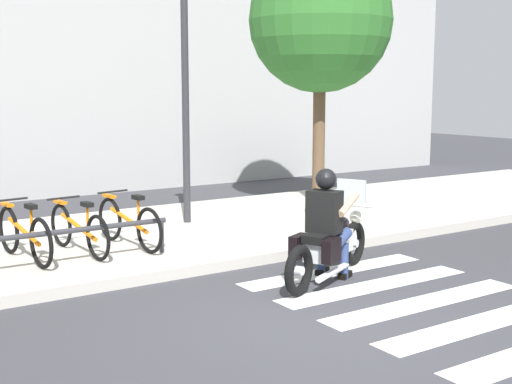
# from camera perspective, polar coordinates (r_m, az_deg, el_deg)

# --- Properties ---
(ground_plane) EXTENTS (48.00, 48.00, 0.00)m
(ground_plane) POSITION_cam_1_polar(r_m,az_deg,el_deg) (7.14, 6.45, -10.96)
(ground_plane) COLOR #38383D
(sidewalk) EXTENTS (24.00, 4.40, 0.15)m
(sidewalk) POSITION_cam_1_polar(r_m,az_deg,el_deg) (10.89, -9.17, -3.74)
(sidewalk) COLOR #B7B2A8
(sidewalk) RESTS_ON ground
(crosswalk_stripe_1) EXTENTS (2.80, 0.40, 0.01)m
(crosswalk_stripe_1) POSITION_cam_1_polar(r_m,az_deg,el_deg) (7.54, 18.44, -10.27)
(crosswalk_stripe_1) COLOR white
(crosswalk_stripe_1) RESTS_ON ground
(crosswalk_stripe_2) EXTENTS (2.80, 0.40, 0.01)m
(crosswalk_stripe_2) POSITION_cam_1_polar(r_m,az_deg,el_deg) (8.03, 13.90, -8.91)
(crosswalk_stripe_2) COLOR white
(crosswalk_stripe_2) RESTS_ON ground
(crosswalk_stripe_3) EXTENTS (2.80, 0.40, 0.01)m
(crosswalk_stripe_3) POSITION_cam_1_polar(r_m,az_deg,el_deg) (8.56, 9.94, -7.67)
(crosswalk_stripe_3) COLOR white
(crosswalk_stripe_3) RESTS_ON ground
(crosswalk_stripe_4) EXTENTS (2.80, 0.40, 0.01)m
(crosswalk_stripe_4) POSITION_cam_1_polar(r_m,az_deg,el_deg) (9.13, 6.47, -6.56)
(crosswalk_stripe_4) COLOR white
(crosswalk_stripe_4) RESTS_ON ground
(motorcycle) EXTENTS (2.07, 1.11, 1.20)m
(motorcycle) POSITION_cam_1_polar(r_m,az_deg,el_deg) (8.66, 6.16, -4.35)
(motorcycle) COLOR black
(motorcycle) RESTS_ON ground
(rider) EXTENTS (0.76, 0.70, 1.42)m
(rider) POSITION_cam_1_polar(r_m,az_deg,el_deg) (8.51, 5.95, -2.08)
(rider) COLOR black
(rider) RESTS_ON ground
(bicycle_2) EXTENTS (0.48, 1.70, 0.79)m
(bicycle_2) POSITION_cam_1_polar(r_m,az_deg,el_deg) (9.42, -18.79, -3.35)
(bicycle_2) COLOR black
(bicycle_2) RESTS_ON sidewalk
(bicycle_3) EXTENTS (0.48, 1.70, 0.74)m
(bicycle_3) POSITION_cam_1_polar(r_m,az_deg,el_deg) (9.63, -14.59, -3.01)
(bicycle_3) COLOR black
(bicycle_3) RESTS_ON sidewalk
(bicycle_4) EXTENTS (0.48, 1.72, 0.77)m
(bicycle_4) POSITION_cam_1_polar(r_m,az_deg,el_deg) (9.87, -10.58, -2.52)
(bicycle_4) COLOR black
(bicycle_4) RESTS_ON sidewalk
(bike_rack) EXTENTS (3.52, 0.07, 0.49)m
(bike_rack) POSITION_cam_1_polar(r_m,az_deg,el_deg) (8.88, -17.89, -3.64)
(bike_rack) COLOR #333338
(bike_rack) RESTS_ON sidewalk
(street_lamp) EXTENTS (0.28, 0.28, 4.58)m
(street_lamp) POSITION_cam_1_polar(r_m,az_deg,el_deg) (11.42, -5.95, 10.43)
(street_lamp) COLOR #2D2D33
(street_lamp) RESTS_ON ground
(tree_near_rack) EXTENTS (2.76, 2.76, 5.05)m
(tree_near_rack) POSITION_cam_1_polar(r_m,az_deg,el_deg) (13.53, 5.40, 13.98)
(tree_near_rack) COLOR brown
(tree_near_rack) RESTS_ON ground
(building_backdrop) EXTENTS (24.00, 1.20, 8.59)m
(building_backdrop) POSITION_cam_1_polar(r_m,az_deg,el_deg) (16.13, -18.22, 15.00)
(building_backdrop) COLOR #A5A5A5
(building_backdrop) RESTS_ON ground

